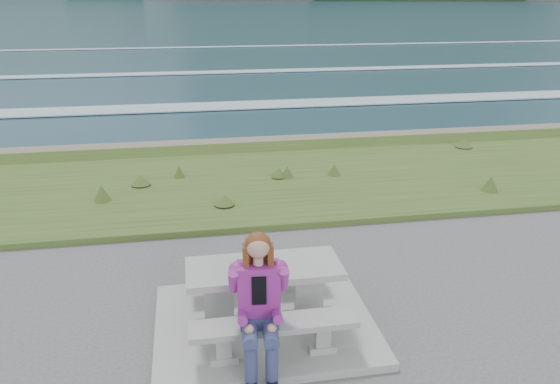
{
  "coord_description": "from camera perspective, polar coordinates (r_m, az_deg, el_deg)",
  "views": [
    {
      "loc": [
        -0.79,
        -5.56,
        3.86
      ],
      "look_at": [
        0.4,
        1.2,
        1.29
      ],
      "focal_mm": 35.0,
      "sensor_mm": 36.0,
      "label": 1
    }
  ],
  "objects": [
    {
      "name": "seated_woman",
      "position": [
        5.74,
        -2.13,
        -13.52
      ],
      "size": [
        0.48,
        0.79,
        1.49
      ],
      "rotation": [
        0.0,
        0.0,
        -0.09
      ],
      "color": "navy",
      "rests_on": "concrete_slab"
    },
    {
      "name": "bench_seaward",
      "position": [
        7.17,
        -2.47,
        -7.9
      ],
      "size": [
        1.8,
        0.35,
        0.45
      ],
      "color": "#A1A19C",
      "rests_on": "concrete_slab"
    },
    {
      "name": "ocean",
      "position": [
        31.17,
        -8.49,
        9.94
      ],
      "size": [
        1600.0,
        1600.0,
        0.09
      ],
      "color": "#1C3D4F",
      "rests_on": "ground"
    },
    {
      "name": "bench_landward",
      "position": [
        5.99,
        -0.63,
        -14.19
      ],
      "size": [
        1.8,
        0.35,
        0.45
      ],
      "color": "#A1A19C",
      "rests_on": "concrete_slab"
    },
    {
      "name": "grass_verge",
      "position": [
        11.27,
        -5.35,
        0.39
      ],
      "size": [
        160.0,
        4.5,
        0.22
      ],
      "primitive_type": "cube",
      "color": "#314E1D",
      "rests_on": "ground"
    },
    {
      "name": "shore_drop",
      "position": [
        14.03,
        -6.38,
        4.41
      ],
      "size": [
        160.0,
        0.8,
        2.2
      ],
      "primitive_type": "cube",
      "color": "#6B6150",
      "rests_on": "ground"
    },
    {
      "name": "picnic_table",
      "position": [
        6.45,
        -1.67,
        -8.99
      ],
      "size": [
        1.8,
        0.75,
        0.75
      ],
      "color": "#A1A19C",
      "rests_on": "concrete_slab"
    },
    {
      "name": "concrete_slab",
      "position": [
        6.79,
        -1.61,
        -13.65
      ],
      "size": [
        2.6,
        2.1,
        0.1
      ],
      "primitive_type": "cube",
      "color": "#A1A19C",
      "rests_on": "ground"
    }
  ]
}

